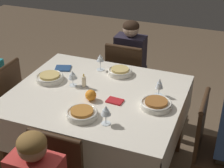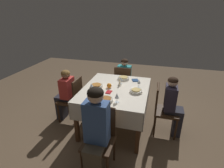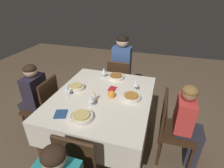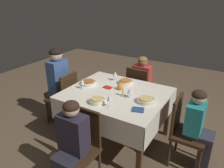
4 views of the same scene
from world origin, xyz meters
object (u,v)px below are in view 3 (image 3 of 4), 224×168
object	(u,v)px
wine_glass_north	(66,88)
napkin_spare_side	(61,114)
chair_east	(120,81)
chair_south	(172,126)
bowl_south	(131,97)
wine_glass_west	(91,99)
candle_centerpiece	(94,98)
bowl_east	(116,77)
wine_glass_east	(104,71)
bowl_north	(76,87)
napkin_red_folded	(112,89)
person_adult_denim	(122,66)
orange_fruit	(112,94)
wine_glass_south	(136,84)
person_child_dark	(33,97)
dining_table	(102,102)
person_child_red	(188,124)
chair_north	(44,105)
bowl_west	(82,116)

from	to	relation	value
wine_glass_north	napkin_spare_side	world-z (taller)	wine_glass_north
chair_east	chair_south	xyz separation A→B (m)	(-0.89, -0.85, 0.00)
bowl_south	wine_glass_west	world-z (taller)	wine_glass_west
candle_centerpiece	bowl_east	bearing A→B (deg)	-7.12
wine_glass_east	candle_centerpiece	bearing A→B (deg)	-170.92
bowl_north	napkin_red_folded	distance (m)	0.45
chair_east	person_adult_denim	world-z (taller)	person_adult_denim
orange_fruit	napkin_red_folded	world-z (taller)	orange_fruit
chair_south	wine_glass_east	size ratio (longest dim) A/B	5.96
chair_south	wine_glass_south	world-z (taller)	wine_glass_south
chair_east	napkin_spare_side	xyz separation A→B (m)	(-1.38, 0.26, 0.29)
bowl_east	wine_glass_south	world-z (taller)	wine_glass_south
candle_centerpiece	napkin_red_folded	xyz separation A→B (m)	(0.31, -0.11, -0.04)
chair_south	person_child_dark	distance (m)	1.82
wine_glass_east	bowl_south	size ratio (longest dim) A/B	0.68
candle_centerpiece	wine_glass_west	bearing A→B (deg)	-178.54
dining_table	wine_glass_north	distance (m)	0.45
candle_centerpiece	person_child_red	bearing A→B (deg)	-81.03
chair_east	person_child_dark	bearing A→B (deg)	45.01
chair_north	wine_glass_west	xyz separation A→B (m)	(-0.19, -0.79, 0.37)
wine_glass_north	napkin_spare_side	xyz separation A→B (m)	(-0.32, -0.10, -0.10)
wine_glass_west	wine_glass_north	size ratio (longest dim) A/B	0.88
chair_south	napkin_spare_side	xyz separation A→B (m)	(-0.48, 1.11, 0.29)
dining_table	candle_centerpiece	xyz separation A→B (m)	(-0.13, 0.04, 0.14)
chair_east	bowl_west	world-z (taller)	chair_east
wine_glass_east	wine_glass_north	distance (m)	0.64
chair_east	chair_north	xyz separation A→B (m)	(-0.96, 0.81, 0.00)
bowl_north	orange_fruit	distance (m)	0.48
wine_glass_south	wine_glass_north	xyz separation A→B (m)	(-0.35, 0.74, 0.01)
bowl_east	wine_glass_south	bearing A→B (deg)	-129.11
wine_glass_south	candle_centerpiece	bearing A→B (deg)	131.38
person_adult_denim	candle_centerpiece	xyz separation A→B (m)	(-1.20, 0.02, 0.11)
bowl_west	napkin_red_folded	bearing A→B (deg)	-10.77
chair_north	wine_glass_east	size ratio (longest dim) A/B	5.96
bowl_east	orange_fruit	world-z (taller)	orange_fruit
person_adult_denim	orange_fruit	size ratio (longest dim) A/B	14.78
person_child_dark	orange_fruit	xyz separation A→B (m)	(0.04, -1.10, 0.23)
chair_north	candle_centerpiece	size ratio (longest dim) A/B	7.19
dining_table	orange_fruit	xyz separation A→B (m)	(0.00, -0.11, 0.14)
chair_east	bowl_north	world-z (taller)	chair_east
wine_glass_east	wine_glass_west	bearing A→B (deg)	-171.99
bowl_west	wine_glass_north	distance (m)	0.47
dining_table	bowl_north	world-z (taller)	bowl_north
orange_fruit	napkin_red_folded	xyz separation A→B (m)	(0.17, 0.04, -0.04)
person_child_red	wine_glass_south	size ratio (longest dim) A/B	7.17
candle_centerpiece	wine_glass_east	bearing A→B (deg)	9.08
bowl_north	wine_glass_north	bearing A→B (deg)	174.58
dining_table	person_child_dark	xyz separation A→B (m)	(-0.04, 0.99, -0.09)
dining_table	wine_glass_south	bearing A→B (deg)	-58.14
orange_fruit	bowl_west	bearing A→B (deg)	160.18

